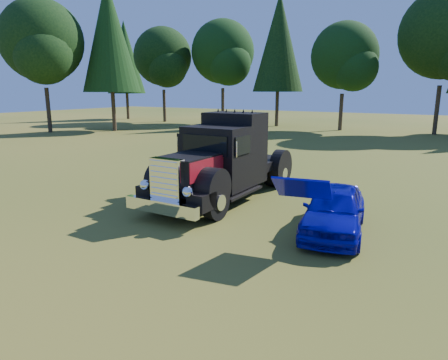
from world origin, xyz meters
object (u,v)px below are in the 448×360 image
hotrod_coupe (334,209)px  distant_teal_car (243,126)px  spectator_near (193,169)px  diamond_t_truck (222,164)px  spectator_far (200,163)px

hotrod_coupe → distant_teal_car: 24.70m
hotrod_coupe → spectator_near: 6.17m
distant_teal_car → hotrod_coupe: bearing=-34.5°
spectator_near → distant_teal_car: size_ratio=0.43×
distant_teal_car → diamond_t_truck: bearing=-42.2°
diamond_t_truck → spectator_near: 1.65m
diamond_t_truck → hotrod_coupe: size_ratio=1.68×
hotrod_coupe → spectator_near: bearing=163.1°
spectator_far → distant_teal_car: 19.74m
spectator_far → diamond_t_truck: bearing=-78.6°
hotrod_coupe → spectator_far: (-5.96, 2.35, 0.35)m
spectator_far → hotrod_coupe: bearing=-68.5°
spectator_near → distant_teal_car: bearing=11.1°
hotrod_coupe → distant_teal_car: size_ratio=1.06×
spectator_far → distant_teal_car: spectator_far is taller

